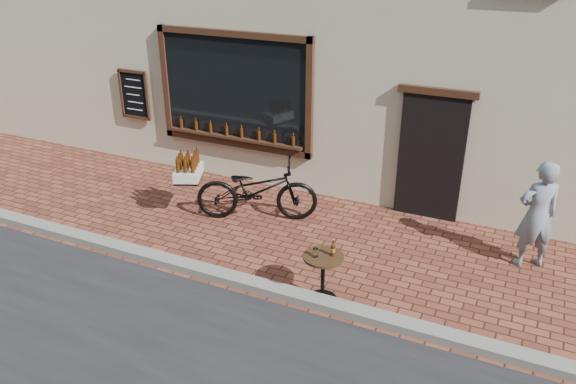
% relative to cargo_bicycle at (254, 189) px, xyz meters
% --- Properties ---
extents(ground, '(90.00, 90.00, 0.00)m').
position_rel_cargo_bicycle_xyz_m(ground, '(0.79, -2.10, -0.56)').
color(ground, '#57281C').
rests_on(ground, ground).
extents(kerb, '(90.00, 0.25, 0.12)m').
position_rel_cargo_bicycle_xyz_m(kerb, '(0.79, -1.90, -0.50)').
color(kerb, slate).
rests_on(kerb, ground).
extents(cargo_bicycle, '(2.49, 1.55, 1.18)m').
position_rel_cargo_bicycle_xyz_m(cargo_bicycle, '(0.00, 0.00, 0.00)').
color(cargo_bicycle, black).
rests_on(cargo_bicycle, ground).
extents(bistro_table, '(0.55, 0.55, 0.94)m').
position_rel_cargo_bicycle_xyz_m(bistro_table, '(1.97, -1.75, -0.06)').
color(bistro_table, black).
rests_on(bistro_table, ground).
extents(pedestrian, '(0.74, 0.66, 1.69)m').
position_rel_cargo_bicycle_xyz_m(pedestrian, '(4.47, 0.40, 0.28)').
color(pedestrian, slate).
rests_on(pedestrian, ground).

